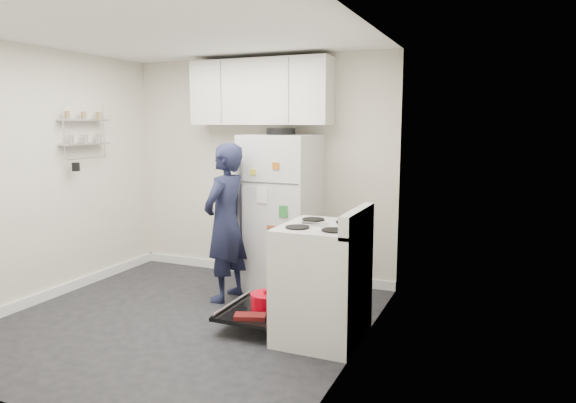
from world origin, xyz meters
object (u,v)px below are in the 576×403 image
at_px(open_oven_door, 260,306).
at_px(person, 225,223).
at_px(electric_range, 321,283).
at_px(refrigerator, 281,212).

xyz_separation_m(open_oven_door, person, (-0.64, 0.52, 0.61)).
xyz_separation_m(electric_range, refrigerator, (-0.84, 1.10, 0.36)).
distance_m(electric_range, refrigerator, 1.43).
bearing_deg(electric_range, person, 156.23).
relative_size(electric_range, person, 0.70).
bearing_deg(person, electric_range, 70.39).
bearing_deg(open_oven_door, electric_range, -0.88).
distance_m(open_oven_door, person, 1.02).
bearing_deg(electric_range, refrigerator, 127.50).
xyz_separation_m(electric_range, person, (-1.20, 0.53, 0.32)).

